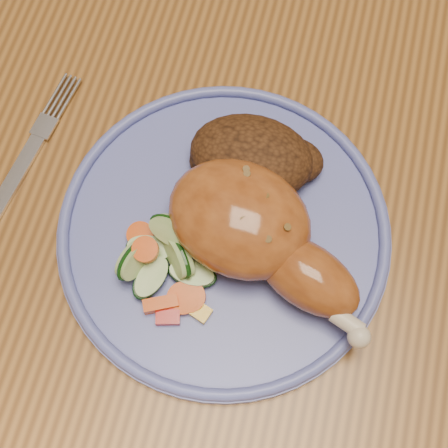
# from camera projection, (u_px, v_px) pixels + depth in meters

# --- Properties ---
(ground) EXTENTS (4.00, 4.00, 0.00)m
(ground) POSITION_uv_depth(u_px,v_px,m) (279.00, 349.00, 1.25)
(ground) COLOR brown
(ground) RESTS_ON ground
(dining_table) EXTENTS (0.90, 1.40, 0.75)m
(dining_table) POSITION_uv_depth(u_px,v_px,m) (334.00, 238.00, 0.63)
(dining_table) COLOR #905B26
(dining_table) RESTS_ON ground
(plate) EXTENTS (0.28, 0.28, 0.01)m
(plate) POSITION_uv_depth(u_px,v_px,m) (224.00, 233.00, 0.53)
(plate) COLOR #5760B0
(plate) RESTS_ON dining_table
(plate_rim) EXTENTS (0.28, 0.28, 0.01)m
(plate_rim) POSITION_uv_depth(u_px,v_px,m) (224.00, 228.00, 0.52)
(plate_rim) COLOR #5760B0
(plate_rim) RESTS_ON plate
(chicken_leg) EXTENTS (0.19, 0.14, 0.06)m
(chicken_leg) POSITION_uv_depth(u_px,v_px,m) (256.00, 232.00, 0.50)
(chicken_leg) COLOR #A45522
(chicken_leg) RESTS_ON plate
(rice_pilaf) EXTENTS (0.12, 0.08, 0.05)m
(rice_pilaf) POSITION_uv_depth(u_px,v_px,m) (254.00, 157.00, 0.53)
(rice_pilaf) COLOR #412310
(rice_pilaf) RESTS_ON plate
(vegetable_pile) EXTENTS (0.09, 0.09, 0.05)m
(vegetable_pile) POSITION_uv_depth(u_px,v_px,m) (165.00, 263.00, 0.50)
(vegetable_pile) COLOR #A50A05
(vegetable_pile) RESTS_ON plate
(fork) EXTENTS (0.04, 0.17, 0.00)m
(fork) POSITION_uv_depth(u_px,v_px,m) (21.00, 167.00, 0.56)
(fork) COLOR silver
(fork) RESTS_ON dining_table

